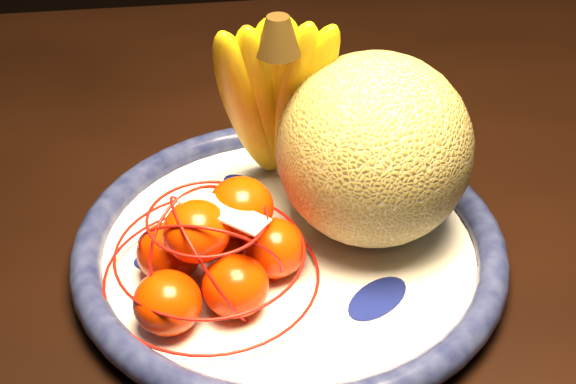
{
  "coord_description": "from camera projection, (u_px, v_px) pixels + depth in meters",
  "views": [
    {
      "loc": [
        -0.05,
        -0.78,
        1.21
      ],
      "look_at": [
        0.02,
        -0.22,
        0.8
      ],
      "focal_mm": 50.0,
      "sensor_mm": 36.0,
      "label": 1
    }
  ],
  "objects": [
    {
      "name": "dining_table",
      "position": [
        223.0,
        228.0,
        0.89
      ],
      "size": [
        1.45,
        0.88,
        0.73
      ],
      "rotation": [
        0.0,
        0.0,
        0.0
      ],
      "color": "black",
      "rests_on": "ground"
    },
    {
      "name": "fruit_bowl",
      "position": [
        289.0,
        247.0,
        0.72
      ],
      "size": [
        0.39,
        0.39,
        0.03
      ],
      "rotation": [
        0.0,
        0.0,
        0.06
      ],
      "color": "white",
      "rests_on": "dining_table"
    },
    {
      "name": "cantaloupe",
      "position": [
        374.0,
        150.0,
        0.7
      ],
      "size": [
        0.17,
        0.17,
        0.17
      ],
      "primitive_type": "sphere",
      "color": "olive",
      "rests_on": "fruit_bowl"
    },
    {
      "name": "banana_bunch",
      "position": [
        273.0,
        95.0,
        0.73
      ],
      "size": [
        0.15,
        0.13,
        0.22
      ],
      "rotation": [
        0.0,
        0.0,
        0.01
      ],
      "color": "#E0BE05",
      "rests_on": "fruit_bowl"
    },
    {
      "name": "mandarin_bag",
      "position": [
        215.0,
        252.0,
        0.67
      ],
      "size": [
        0.24,
        0.24,
        0.12
      ],
      "rotation": [
        0.0,
        0.0,
        0.4
      ],
      "color": "#FF2900",
      "rests_on": "fruit_bowl"
    },
    {
      "name": "price_tag",
      "position": [
        225.0,
        211.0,
        0.64
      ],
      "size": [
        0.07,
        0.06,
        0.01
      ],
      "primitive_type": "cube",
      "rotation": [
        -0.14,
        0.1,
        -0.62
      ],
      "color": "white",
      "rests_on": "mandarin_bag"
    }
  ]
}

